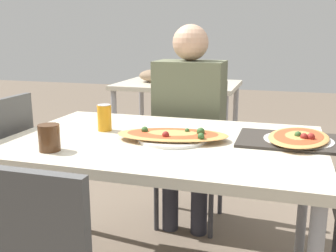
{
  "coord_description": "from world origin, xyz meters",
  "views": [
    {
      "loc": [
        0.5,
        -1.58,
        1.2
      ],
      "look_at": [
        0.02,
        -0.0,
        0.8
      ],
      "focal_mm": 42.0,
      "sensor_mm": 36.0,
      "label": 1
    }
  ],
  "objects_px": {
    "person_seated": "(189,112)",
    "soda_can": "(104,118)",
    "pizza_second": "(299,138)",
    "drink_glass": "(49,138)",
    "chair_far_seated": "(193,144)",
    "dining_table": "(163,154)",
    "pizza_main": "(173,136)"
  },
  "relations": [
    {
      "from": "person_seated",
      "to": "pizza_second",
      "type": "relative_size",
      "value": 3.06
    },
    {
      "from": "dining_table",
      "to": "drink_glass",
      "type": "distance_m",
      "value": 0.49
    },
    {
      "from": "chair_far_seated",
      "to": "drink_glass",
      "type": "xyz_separation_m",
      "value": [
        -0.33,
        -1.08,
        0.29
      ]
    },
    {
      "from": "pizza_second",
      "to": "soda_can",
      "type": "bearing_deg",
      "value": -177.32
    },
    {
      "from": "pizza_main",
      "to": "pizza_second",
      "type": "distance_m",
      "value": 0.53
    },
    {
      "from": "chair_far_seated",
      "to": "person_seated",
      "type": "relative_size",
      "value": 0.72
    },
    {
      "from": "drink_glass",
      "to": "pizza_second",
      "type": "relative_size",
      "value": 0.26
    },
    {
      "from": "dining_table",
      "to": "pizza_main",
      "type": "height_order",
      "value": "pizza_main"
    },
    {
      "from": "dining_table",
      "to": "pizza_main",
      "type": "bearing_deg",
      "value": -8.57
    },
    {
      "from": "soda_can",
      "to": "pizza_main",
      "type": "bearing_deg",
      "value": -11.42
    },
    {
      "from": "pizza_second",
      "to": "chair_far_seated",
      "type": "bearing_deg",
      "value": 132.28
    },
    {
      "from": "pizza_main",
      "to": "chair_far_seated",
      "type": "bearing_deg",
      "value": 96.64
    },
    {
      "from": "pizza_main",
      "to": "drink_glass",
      "type": "height_order",
      "value": "drink_glass"
    },
    {
      "from": "pizza_second",
      "to": "dining_table",
      "type": "bearing_deg",
      "value": -169.31
    },
    {
      "from": "soda_can",
      "to": "pizza_second",
      "type": "relative_size",
      "value": 0.31
    },
    {
      "from": "dining_table",
      "to": "soda_can",
      "type": "distance_m",
      "value": 0.35
    },
    {
      "from": "chair_far_seated",
      "to": "pizza_second",
      "type": "bearing_deg",
      "value": 132.28
    },
    {
      "from": "person_seated",
      "to": "pizza_second",
      "type": "xyz_separation_m",
      "value": [
        0.61,
        -0.56,
        0.03
      ]
    },
    {
      "from": "pizza_second",
      "to": "person_seated",
      "type": "bearing_deg",
      "value": 137.6
    },
    {
      "from": "pizza_main",
      "to": "drink_glass",
      "type": "xyz_separation_m",
      "value": [
        -0.42,
        -0.29,
        0.03
      ]
    },
    {
      "from": "pizza_main",
      "to": "soda_can",
      "type": "distance_m",
      "value": 0.37
    },
    {
      "from": "person_seated",
      "to": "pizza_second",
      "type": "bearing_deg",
      "value": 137.6
    },
    {
      "from": "chair_far_seated",
      "to": "pizza_second",
      "type": "relative_size",
      "value": 2.21
    },
    {
      "from": "pizza_second",
      "to": "drink_glass",
      "type": "bearing_deg",
      "value": -156.7
    },
    {
      "from": "dining_table",
      "to": "drink_glass",
      "type": "xyz_separation_m",
      "value": [
        -0.38,
        -0.3,
        0.12
      ]
    },
    {
      "from": "drink_glass",
      "to": "chair_far_seated",
      "type": "bearing_deg",
      "value": 73.09
    },
    {
      "from": "person_seated",
      "to": "soda_can",
      "type": "bearing_deg",
      "value": 66.11
    },
    {
      "from": "dining_table",
      "to": "person_seated",
      "type": "distance_m",
      "value": 0.67
    },
    {
      "from": "drink_glass",
      "to": "pizza_main",
      "type": "bearing_deg",
      "value": 34.8
    },
    {
      "from": "person_seated",
      "to": "drink_glass",
      "type": "height_order",
      "value": "person_seated"
    },
    {
      "from": "drink_glass",
      "to": "soda_can",
      "type": "bearing_deg",
      "value": 80.34
    },
    {
      "from": "chair_far_seated",
      "to": "soda_can",
      "type": "xyz_separation_m",
      "value": [
        -0.27,
        -0.71,
        0.3
      ]
    }
  ]
}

